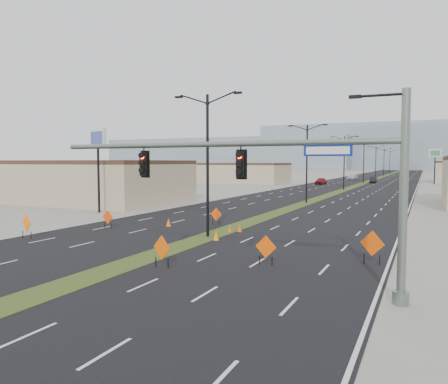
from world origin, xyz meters
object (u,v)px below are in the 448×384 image
at_px(construction_sign_1, 108,218).
at_px(construction_sign_3, 162,249).
at_px(streetlight_2, 344,161).
at_px(cone_2, 216,236).
at_px(streetlight_4, 376,161).
at_px(cone_3, 169,222).
at_px(signal_mast, 282,175).
at_px(car_far, 352,177).
at_px(construction_sign_4, 266,248).
at_px(pole_sign_east_far, 435,156).
at_px(car_left, 321,181).
at_px(car_mid, 373,180).
at_px(construction_sign_5, 372,245).
at_px(construction_sign_2, 216,215).
at_px(streetlight_1, 307,161).
at_px(streetlight_0, 208,160).
at_px(cone_1, 230,229).
at_px(streetlight_3, 364,161).
at_px(construction_sign_0, 27,224).
at_px(streetlight_6, 390,161).
at_px(streetlight_5, 384,161).
at_px(cone_0, 240,228).
at_px(pole_sign_west, 98,145).

distance_m(construction_sign_1, construction_sign_3, 14.25).
relative_size(streetlight_2, cone_2, 15.27).
xyz_separation_m(streetlight_4, cone_3, (-5.20, -108.91, -5.08)).
bearing_deg(signal_mast, streetlight_4, 94.01).
relative_size(car_far, construction_sign_4, 3.46).
bearing_deg(streetlight_4, signal_mast, -85.99).
height_order(construction_sign_1, pole_sign_east_far, pole_sign_east_far).
bearing_deg(car_left, car_mid, 50.73).
height_order(construction_sign_1, cone_2, construction_sign_1).
height_order(construction_sign_1, construction_sign_5, construction_sign_5).
xyz_separation_m(signal_mast, construction_sign_2, (-10.56, 15.49, -3.93)).
bearing_deg(car_mid, streetlight_1, -94.49).
relative_size(streetlight_0, cone_1, 18.72).
bearing_deg(construction_sign_5, streetlight_3, 117.00).
relative_size(car_mid, construction_sign_0, 2.45).
relative_size(car_far, construction_sign_3, 3.26).
bearing_deg(construction_sign_4, streetlight_4, 99.13).
xyz_separation_m(construction_sign_3, cone_1, (-1.38, 11.41, -0.71)).
distance_m(streetlight_6, car_mid, 81.30).
xyz_separation_m(streetlight_5, construction_sign_2, (-2.00, -134.51, -4.56)).
relative_size(signal_mast, construction_sign_5, 9.18).
xyz_separation_m(streetlight_6, cone_0, (1.17, -164.98, -5.11)).
distance_m(car_mid, construction_sign_0, 93.73).
relative_size(streetlight_1, streetlight_5, 1.00).
height_order(signal_mast, streetlight_4, streetlight_4).
relative_size(signal_mast, construction_sign_3, 9.86).
xyz_separation_m(streetlight_2, cone_0, (1.17, -52.98, -5.11)).
relative_size(streetlight_4, construction_sign_0, 5.57).
xyz_separation_m(car_left, cone_1, (9.11, -72.68, -0.52)).
bearing_deg(construction_sign_1, streetlight_5, 95.00).
distance_m(car_far, construction_sign_5, 107.69).
relative_size(streetlight_2, construction_sign_2, 6.81).
bearing_deg(streetlight_0, streetlight_1, 90.00).
xyz_separation_m(construction_sign_0, construction_sign_3, (12.98, -3.03, -0.09)).
relative_size(streetlight_3, car_far, 1.86).
xyz_separation_m(streetlight_3, streetlight_5, (0.00, 56.00, 0.00)).
xyz_separation_m(car_left, car_mid, (10.49, 11.76, -0.06)).
bearing_deg(cone_0, streetlight_6, 90.41).
height_order(streetlight_3, pole_sign_east_far, streetlight_3).
distance_m(streetlight_5, cone_1, 137.69).
bearing_deg(construction_sign_5, streetlight_2, 120.42).
bearing_deg(pole_sign_east_far, cone_3, -94.81).
distance_m(streetlight_1, cone_1, 26.11).
height_order(construction_sign_2, pole_sign_west, pole_sign_west).
height_order(streetlight_0, construction_sign_1, streetlight_0).
height_order(streetlight_1, streetlight_2, same).
xyz_separation_m(construction_sign_5, cone_2, (-10.37, 2.82, -0.72)).
distance_m(streetlight_6, cone_2, 169.05).
bearing_deg(streetlight_3, pole_sign_east_far, 8.44).
relative_size(streetlight_2, pole_sign_east_far, 1.22).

